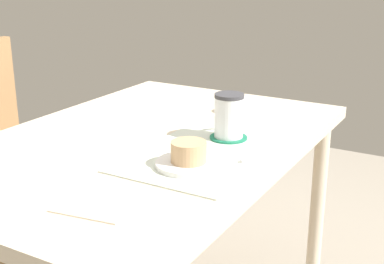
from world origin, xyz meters
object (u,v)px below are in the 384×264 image
Objects in this scene: dining_table at (146,164)px; coffee_mug at (229,115)px; sugar_bowl at (238,105)px; pastry_plate at (189,164)px; pastry at (189,152)px.

dining_table is 10.02× the size of coffee_mug.
sugar_bowl is at bearing -17.87° from dining_table.
pastry_plate is (-0.13, -0.22, 0.09)m from dining_table.
pastry reaches higher than sugar_bowl.
dining_table is 0.27m from pastry_plate.
pastry is 0.50m from sugar_bowl.
dining_table is 0.39m from sugar_bowl.
sugar_bowl is (0.49, 0.10, -0.02)m from pastry.
coffee_mug is 0.27m from sugar_bowl.
sugar_bowl is (0.49, 0.10, 0.02)m from pastry_plate.
coffee_mug is at bearing 2.39° from pastry_plate.
pastry is (-0.13, -0.22, 0.12)m from dining_table.
sugar_bowl is at bearing 19.65° from coffee_mug.
sugar_bowl is at bearing 11.63° from pastry.
pastry is at bearing -177.61° from coffee_mug.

